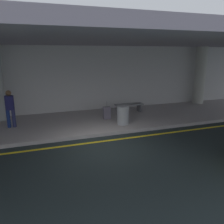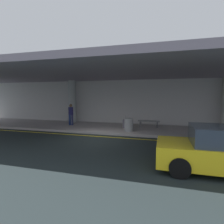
{
  "view_description": "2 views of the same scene",
  "coord_description": "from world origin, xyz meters",
  "views": [
    {
      "loc": [
        -2.36,
        -7.73,
        3.4
      ],
      "look_at": [
        1.05,
        2.04,
        0.75
      ],
      "focal_mm": 36.96,
      "sensor_mm": 36.0,
      "label": 1
    },
    {
      "loc": [
        3.73,
        -9.75,
        2.49
      ],
      "look_at": [
        0.22,
        2.57,
        1.33
      ],
      "focal_mm": 28.98,
      "sensor_mm": 36.0,
      "label": 2
    }
  ],
  "objects": [
    {
      "name": "terminal_back_wall",
      "position": [
        0.0,
        5.35,
        1.9
      ],
      "size": [
        26.0,
        0.3,
        3.8
      ],
      "primitive_type": "cube",
      "color": "#B8B6B5",
      "rests_on": "ground"
    },
    {
      "name": "ceiling_overhang",
      "position": [
        0.0,
        2.6,
        3.95
      ],
      "size": [
        28.0,
        13.2,
        0.3
      ],
      "primitive_type": "cube",
      "color": "gray",
      "rests_on": "support_column_far_left"
    },
    {
      "name": "lane_stripe_yellow",
      "position": [
        0.0,
        0.48,
        0.0
      ],
      "size": [
        26.0,
        0.14,
        0.01
      ],
      "primitive_type": "cube",
      "color": "yellow",
      "rests_on": "ground"
    },
    {
      "name": "support_column_left_mid",
      "position": [
        8.0,
        4.6,
        1.97
      ],
      "size": [
        0.69,
        0.69,
        3.65
      ],
      "primitive_type": "cylinder",
      "color": "#A2A299",
      "rests_on": "sidewalk"
    },
    {
      "name": "trash_bin_steel",
      "position": [
        1.55,
        1.92,
        0.57
      ],
      "size": [
        0.56,
        0.56,
        0.85
      ],
      "primitive_type": "cylinder",
      "color": "gray",
      "rests_on": "sidewalk"
    },
    {
      "name": "suitcase_upright_primary",
      "position": [
        1.12,
        3.0,
        0.46
      ],
      "size": [
        0.36,
        0.22,
        0.9
      ],
      "rotation": [
        0.0,
        0.0,
        -0.09
      ],
      "color": "#5D5666",
      "rests_on": "sidewalk"
    },
    {
      "name": "ground_plane",
      "position": [
        0.0,
        0.0,
        0.0
      ],
      "size": [
        60.0,
        60.0,
        0.0
      ],
      "primitive_type": "plane",
      "color": "#1F2829"
    },
    {
      "name": "traveler_with_luggage",
      "position": [
        -3.35,
        3.13,
        1.11
      ],
      "size": [
        0.38,
        0.38,
        1.68
      ],
      "rotation": [
        0.0,
        0.0,
        0.04
      ],
      "color": "navy",
      "rests_on": "sidewalk"
    },
    {
      "name": "bench_metal",
      "position": [
        2.71,
        3.87,
        0.5
      ],
      "size": [
        1.6,
        0.5,
        0.48
      ],
      "color": "slate",
      "rests_on": "sidewalk"
    },
    {
      "name": "sidewalk",
      "position": [
        0.0,
        3.1,
        0.07
      ],
      "size": [
        26.0,
        4.2,
        0.15
      ],
      "primitive_type": "cube",
      "color": "#A39C9B",
      "rests_on": "ground"
    }
  ]
}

